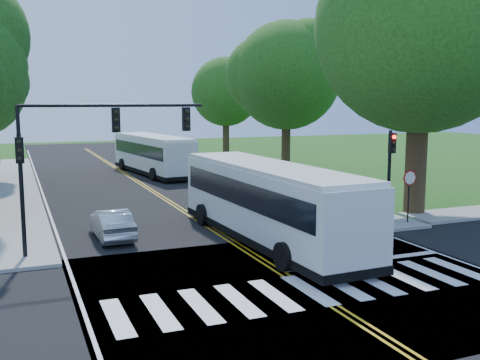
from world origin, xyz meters
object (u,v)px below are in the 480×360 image
signal_nw (85,142)px  hatchback (112,224)px  bus_lead (268,201)px  dark_sedan (254,183)px  signal_ne (390,164)px  bus_follow (153,154)px  suv (262,190)px

signal_nw → hatchback: signal_nw is taller
bus_lead → hatchback: 6.83m
dark_sedan → hatchback: bearing=40.2°
signal_ne → bus_lead: size_ratio=0.34×
hatchback → dark_sedan: (10.37, 8.47, 0.04)m
dark_sedan → bus_follow: bearing=-72.5°
signal_ne → bus_follow: bearing=105.0°
signal_nw → signal_ne: 14.13m
bus_lead → suv: 9.34m
signal_ne → suv: bearing=112.7°
dark_sedan → signal_ne: bearing=104.0°
signal_nw → suv: signal_nw is taller
signal_nw → suv: bearing=35.4°
signal_nw → bus_lead: (7.26, -0.87, -2.63)m
bus_follow → hatchback: (-6.71, -20.75, -1.01)m
bus_lead → dark_sedan: bus_lead is taller
signal_ne → bus_lead: 6.96m
dark_sedan → signal_nw: bearing=43.4°
hatchback → suv: 11.11m
signal_nw → dark_sedan: (11.59, 10.61, -3.68)m
hatchback → dark_sedan: bearing=-142.0°
suv → hatchback: bearing=12.7°
hatchback → suv: size_ratio=0.74×
bus_follow → dark_sedan: (3.65, -12.28, -0.97)m
bus_lead → signal_ne: bearing=-175.1°
bus_lead → hatchback: (-6.04, 3.00, -1.09)m
signal_ne → dark_sedan: signal_ne is taller
bus_follow → suv: (2.91, -15.20, -0.92)m
signal_nw → bus_lead: size_ratio=0.56×
signal_ne → hatchback: bearing=170.6°
hatchback → dark_sedan: 13.39m
signal_nw → signal_ne: size_ratio=1.62×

